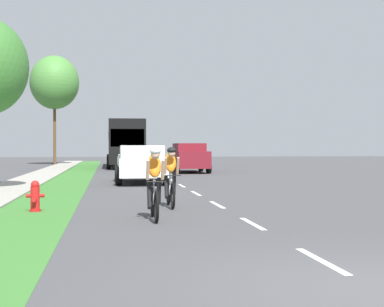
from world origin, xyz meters
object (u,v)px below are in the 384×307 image
cyclist_lead (155,183)px  suv_maroon (189,157)px  pickup_white (141,164)px  cyclist_trailing (171,176)px  bus_black (125,142)px  street_tree_far (54,83)px  fire_hydrant_red (35,196)px

cyclist_lead → suv_maroon: size_ratio=0.37×
pickup_white → cyclist_lead: bearing=-91.9°
cyclist_trailing → pickup_white: size_ratio=0.34×
pickup_white → bus_black: 18.83m
cyclist_lead → street_tree_far: size_ratio=0.18×
suv_maroon → street_tree_far: (-9.53, 15.10, 6.15)m
cyclist_lead → pickup_white: size_ratio=0.34×
cyclist_lead → cyclist_trailing: same height
fire_hydrant_red → suv_maroon: (6.70, 19.76, 0.58)m
bus_black → cyclist_trailing: bearing=-89.3°
fire_hydrant_red → pickup_white: size_ratio=0.15×
cyclist_trailing → street_tree_far: size_ratio=0.18×
fire_hydrant_red → pickup_white: bearing=72.8°
fire_hydrant_red → cyclist_lead: size_ratio=0.44×
bus_black → cyclist_lead: bearing=-90.5°
cyclist_lead → fire_hydrant_red: bearing=144.9°
suv_maroon → street_tree_far: 18.88m
cyclist_lead → pickup_white: 12.22m
fire_hydrant_red → cyclist_trailing: size_ratio=0.44×
suv_maroon → bus_black: bus_black is taller
cyclist_lead → bus_black: 31.04m
cyclist_trailing → bus_black: size_ratio=0.15×
cyclist_lead → pickup_white: (0.40, 12.22, 0.02)m
bus_black → street_tree_far: street_tree_far is taller
fire_hydrant_red → cyclist_lead: bearing=-35.1°
fire_hydrant_red → suv_maroon: suv_maroon is taller
suv_maroon → bus_black: bearing=111.6°
pickup_white → street_tree_far: (-6.00, 24.59, 6.27)m
suv_maroon → street_tree_far: street_tree_far is taller
cyclist_trailing → suv_maroon: (3.31, 19.26, 0.14)m
bus_black → street_tree_far: size_ratio=1.23×
cyclist_lead → suv_maroon: suv_maroon is taller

